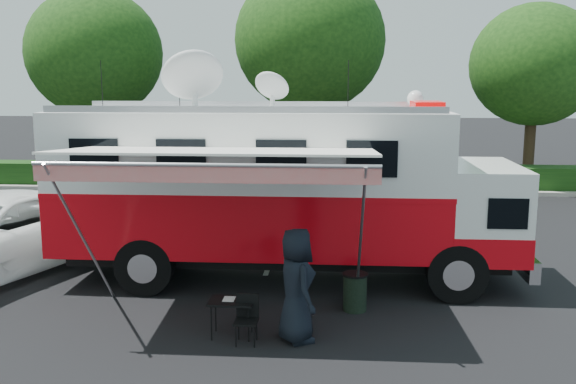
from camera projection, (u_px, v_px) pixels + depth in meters
name	position (u px, v px, depth m)	size (l,w,h in m)	color
ground_plane	(286.00, 279.00, 14.33)	(120.00, 120.00, 0.00)	black
back_border	(338.00, 64.00, 26.05)	(60.00, 6.14, 8.87)	#9E998E
stall_lines	(276.00, 245.00, 17.31)	(24.12, 5.50, 0.01)	silver
command_truck	(282.00, 188.00, 13.98)	(10.05, 2.76, 4.83)	black
awning	(217.00, 156.00, 11.04)	(5.48, 2.82, 3.31)	white
person	(296.00, 340.00, 11.01)	(0.96, 0.63, 1.97)	black
folding_table	(231.00, 303.00, 11.08)	(0.79, 0.57, 0.67)	black
folding_chair	(247.00, 315.00, 10.89)	(0.41, 0.42, 0.82)	black
trash_bin	(355.00, 292.00, 12.37)	(0.49, 0.49, 0.74)	black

